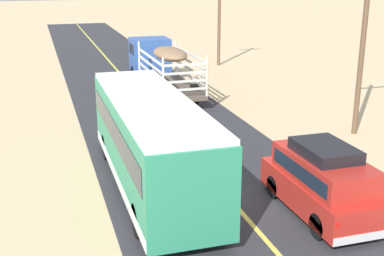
{
  "coord_description": "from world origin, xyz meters",
  "views": [
    {
      "loc": [
        -5.73,
        -14.52,
        7.31
      ],
      "look_at": [
        0.0,
        4.18,
        1.21
      ],
      "focal_mm": 47.63,
      "sensor_mm": 36.0,
      "label": 1
    }
  ],
  "objects": [
    {
      "name": "power_pole_mid",
      "position": [
        8.14,
        23.51,
        4.16
      ],
      "size": [
        2.2,
        0.24,
        7.75
      ],
      "color": "brown",
      "rests_on": "ground"
    },
    {
      "name": "livestock_truck",
      "position": [
        1.6,
        16.96,
        1.79
      ],
      "size": [
        2.53,
        9.7,
        3.02
      ],
      "color": "#3359A5",
      "rests_on": "road_surface"
    },
    {
      "name": "road_centre_line",
      "position": [
        0.0,
        0.0,
        0.02
      ],
      "size": [
        0.16,
        117.6,
        0.0
      ],
      "primitive_type": "cube",
      "color": "#D8CC4C",
      "rests_on": "road_surface"
    },
    {
      "name": "ground_plane",
      "position": [
        0.0,
        0.0,
        0.0
      ],
      "size": [
        240.0,
        240.0,
        0.0
      ],
      "primitive_type": "plane",
      "color": "#CCB284"
    },
    {
      "name": "bus",
      "position": [
        -2.25,
        1.59,
        1.75
      ],
      "size": [
        2.54,
        10.0,
        3.21
      ],
      "color": "#2D8C66",
      "rests_on": "road_surface"
    },
    {
      "name": "power_pole_near",
      "position": [
        8.14,
        4.89,
        4.66
      ],
      "size": [
        2.2,
        0.24,
        8.72
      ],
      "color": "brown",
      "rests_on": "ground"
    },
    {
      "name": "suv_near",
      "position": [
        2.31,
        -1.94,
        1.15
      ],
      "size": [
        1.9,
        4.62,
        2.29
      ],
      "color": "#B2261E",
      "rests_on": "road_surface"
    },
    {
      "name": "road_surface",
      "position": [
        0.0,
        0.0,
        0.01
      ],
      "size": [
        8.0,
        120.0,
        0.02
      ],
      "primitive_type": "cube",
      "color": "#2D2D33",
      "rests_on": "ground"
    }
  ]
}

